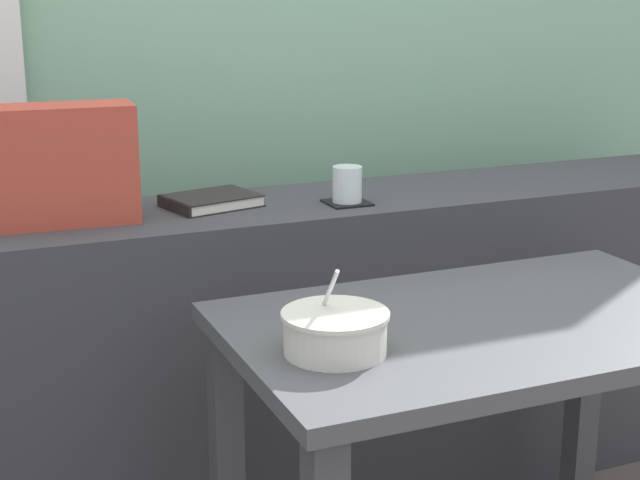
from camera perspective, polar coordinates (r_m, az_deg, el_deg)
name	(u,v)px	position (r m, az deg, el deg)	size (l,w,h in m)	color
dark_console_ledge	(315,353)	(2.46, -0.29, -6.76)	(2.80, 0.39, 0.81)	#38383D
breakfast_table	(486,376)	(1.92, 9.86, -8.02)	(1.01, 0.62, 0.70)	#414145
coaster_square	(347,203)	(2.30, 1.62, 2.24)	(0.10, 0.10, 0.01)	black
juice_glass	(347,186)	(2.29, 1.63, 3.23)	(0.07, 0.07, 0.09)	white
closed_book	(211,201)	(2.28, -6.53, 2.34)	(0.24, 0.20, 0.03)	black
throw_pillow	(61,165)	(2.16, -15.19, 4.35)	(0.32, 0.14, 0.26)	#B74233
soup_bowl	(335,332)	(1.66, 0.91, -5.51)	(0.19, 0.19, 0.16)	silver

